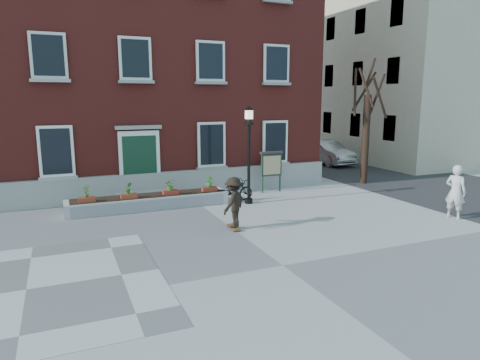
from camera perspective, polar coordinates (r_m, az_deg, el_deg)
name	(u,v)px	position (r m, az deg, el deg)	size (l,w,h in m)	color
ground	(283,265)	(11.27, 5.74, -11.27)	(100.00, 100.00, 0.00)	#9B9B9D
checker_patch	(26,290)	(11.01, -26.62, -12.94)	(6.00, 6.00, 0.01)	slate
bicycle	(233,191)	(17.68, -0.89, -1.47)	(0.61, 1.76, 0.92)	black
parked_car	(326,152)	(28.59, 11.39, 3.65)	(1.60, 4.58, 1.51)	#BABDBF
bystander	(456,192)	(16.99, 26.80, -1.41)	(0.71, 0.46, 1.94)	silver
brick_building	(118,57)	(23.40, -15.97, 15.52)	(18.40, 10.85, 12.60)	maroon
planter_assembly	(150,201)	(17.05, -11.97, -2.71)	(6.20, 1.12, 1.15)	beige
bare_tree	(366,128)	(22.23, 16.48, 6.69)	(1.83, 1.83, 6.16)	#301E15
side_street	(363,63)	(37.09, 16.06, 14.75)	(15.20, 36.00, 14.50)	#323235
lamp_post	(249,141)	(17.12, 1.19, 5.17)	(0.40, 0.40, 3.93)	black
notice_board	(272,165)	(19.47, 4.23, 2.04)	(1.10, 0.16, 1.87)	#183121
skateboarder	(234,202)	(13.92, -0.86, -3.01)	(1.22, 1.15, 1.73)	brown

